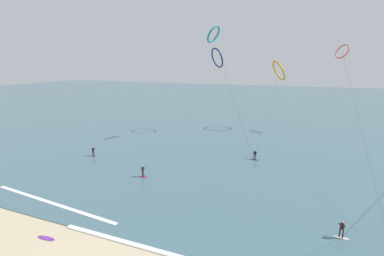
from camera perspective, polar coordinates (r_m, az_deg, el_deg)
The scene contains 12 objects.
sea_water at distance 120.30m, azimuth 15.77°, elevation 4.79°, with size 400.00×200.00×0.08m, color #476B75.
surfer_charcoal at distance 48.19m, azimuth 12.44°, elevation -5.41°, with size 1.40×0.66×1.70m.
surfer_crimson at distance 40.82m, azimuth -9.80°, elevation -8.64°, with size 1.40×0.72×1.70m.
surfer_violet at distance 51.80m, azimuth -19.12°, elevation -4.54°, with size 1.40×0.62×1.70m.
surfer_ivory at distance 30.54m, azimuth 27.72°, elevation -17.68°, with size 1.40×0.68×1.70m.
kite_teal at distance 60.09m, azimuth 4.31°, elevation 18.12°, with size 12.76×13.55×22.99m.
kite_navy at distance 66.29m, azimuth 5.05°, elevation 13.78°, with size 14.83×20.25×19.15m.
kite_amber at distance 71.68m, azimuth 16.97°, elevation 10.93°, with size 4.88×28.99×16.42m.
kite_coral at distance 73.09m, azimuth 27.84°, elevation 13.33°, with size 3.72×51.67×19.89m.
surfboard_spare at distance 30.83m, azimuth -27.09°, elevation -18.98°, with size 1.92×0.61×0.20m.
wave_crest_near at distance 27.00m, azimuth -9.56°, elevation -22.45°, with size 17.18×0.50×0.12m, color white.
wave_crest_mid at distance 37.15m, azimuth -26.28°, elevation -13.32°, with size 19.25×0.50×0.12m, color white.
Camera 1 is at (13.89, -12.64, 15.51)m, focal length 26.70 mm.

